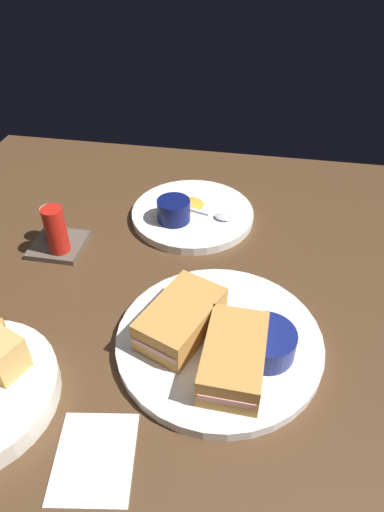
# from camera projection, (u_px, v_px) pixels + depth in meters

# --- Properties ---
(ground_plane) EXTENTS (1.10, 1.10, 0.03)m
(ground_plane) POSITION_uv_depth(u_px,v_px,m) (172.00, 325.00, 0.69)
(ground_plane) COLOR #4C331E
(plate_sandwich_main) EXTENTS (0.29, 0.29, 0.02)m
(plate_sandwich_main) POSITION_uv_depth(u_px,v_px,m) (219.00, 341.00, 0.64)
(plate_sandwich_main) COLOR white
(plate_sandwich_main) RESTS_ON ground_plane
(sandwich_half_near) EXTENTS (0.15, 0.12, 0.05)m
(sandwich_half_near) POSITION_uv_depth(u_px,v_px,m) (181.00, 319.00, 0.63)
(sandwich_half_near) COLOR #C68C42
(sandwich_half_near) RESTS_ON plate_sandwich_main
(sandwich_half_far) EXTENTS (0.13, 0.08, 0.05)m
(sandwich_half_far) POSITION_uv_depth(u_px,v_px,m) (234.00, 357.00, 0.58)
(sandwich_half_far) COLOR #C68C42
(sandwich_half_far) RESTS_ON plate_sandwich_main
(ramekin_dark_sauce) EXTENTS (0.08, 0.08, 0.04)m
(ramekin_dark_sauce) POSITION_uv_depth(u_px,v_px,m) (266.00, 342.00, 0.60)
(ramekin_dark_sauce) COLOR navy
(ramekin_dark_sauce) RESTS_ON plate_sandwich_main
(spoon_by_dark_ramekin) EXTENTS (0.02, 0.10, 0.01)m
(spoon_by_dark_ramekin) POSITION_uv_depth(u_px,v_px,m) (221.00, 343.00, 0.62)
(spoon_by_dark_ramekin) COLOR silver
(spoon_by_dark_ramekin) RESTS_ON plate_sandwich_main
(plate_chips_companion) EXTENTS (0.23, 0.23, 0.02)m
(plate_chips_companion) POSITION_uv_depth(u_px,v_px,m) (193.00, 214.00, 0.88)
(plate_chips_companion) COLOR white
(plate_chips_companion) RESTS_ON ground_plane
(ramekin_light_gravy) EXTENTS (0.06, 0.06, 0.04)m
(ramekin_light_gravy) POSITION_uv_depth(u_px,v_px,m) (174.00, 210.00, 0.84)
(ramekin_light_gravy) COLOR #0C144C
(ramekin_light_gravy) RESTS_ON plate_chips_companion
(spoon_by_gravy_ramekin) EXTENTS (0.04, 0.10, 0.01)m
(spoon_by_gravy_ramekin) POSITION_uv_depth(u_px,v_px,m) (216.00, 216.00, 0.86)
(spoon_by_gravy_ramekin) COLOR silver
(spoon_by_gravy_ramekin) RESTS_ON plate_chips_companion
(plantain_chip_scatter) EXTENTS (0.09, 0.10, 0.01)m
(plantain_chip_scatter) POSITION_uv_depth(u_px,v_px,m) (184.00, 203.00, 0.89)
(plantain_chip_scatter) COLOR gold
(plantain_chip_scatter) RESTS_ON plate_chips_companion
(condiment_caddy) EXTENTS (0.09, 0.09, 0.10)m
(condiment_caddy) POSITION_uv_depth(u_px,v_px,m) (56.00, 233.00, 0.79)
(condiment_caddy) COLOR brown
(condiment_caddy) RESTS_ON ground_plane
(paper_napkin_folded) EXTENTS (0.12, 0.11, 0.00)m
(paper_napkin_folded) POSITION_uv_depth(u_px,v_px,m) (95.00, 457.00, 0.52)
(paper_napkin_folded) COLOR white
(paper_napkin_folded) RESTS_ON ground_plane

